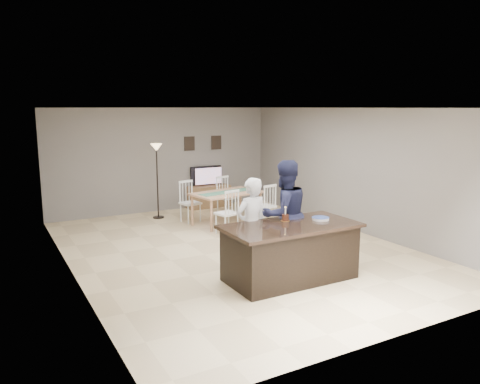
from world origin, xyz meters
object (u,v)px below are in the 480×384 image
television (207,176)px  kitchen_island (290,252)px  man (284,214)px  woman (251,226)px  dining_table (227,198)px  floor_lamp (157,161)px  birthday_cake (285,217)px  plate_stack (321,219)px  tv_console (209,196)px

television → kitchen_island: bearing=78.0°
television → man: man is taller
kitchen_island → woman: (-0.39, 0.55, 0.35)m
man → dining_table: 3.20m
television → man: bearing=79.5°
woman → dining_table: 3.36m
woman → man: bearing=174.3°
dining_table → man: bearing=-110.4°
dining_table → floor_lamp: (-1.22, 1.35, 0.80)m
birthday_cake → dining_table: 3.54m
plate_stack → dining_table: bearing=87.1°
kitchen_island → plate_stack: plate_stack is taller
plate_stack → dining_table: (0.19, 3.68, -0.30)m
tv_console → plate_stack: (-0.60, -5.56, 0.62)m
television → birthday_cake: birthday_cake is taller
plate_stack → birthday_cake: bearing=157.0°
kitchen_island → floor_lamp: bearing=94.9°
tv_console → dining_table: bearing=-102.4°
woman → birthday_cake: 0.57m
tv_console → birthday_cake: bearing=-102.0°
tv_console → television: (0.00, 0.07, 0.56)m
woman → kitchen_island: bearing=119.9°
tv_console → birthday_cake: size_ratio=5.12×
plate_stack → floor_lamp: 5.16m
television → plate_stack: television is taller
floor_lamp → woman: bearing=-89.5°
kitchen_island → television: 5.78m
television → birthday_cake: (-1.14, -5.40, 0.09)m
television → floor_lamp: (-1.63, -0.60, 0.57)m
birthday_cake → plate_stack: size_ratio=0.82×
plate_stack → floor_lamp: size_ratio=0.15×
television → birthday_cake: size_ratio=3.90×
dining_table → floor_lamp: size_ratio=1.12×
tv_console → dining_table: 1.95m
birthday_cake → man: bearing=58.3°
man → plate_stack: size_ratio=6.48×
tv_console → floor_lamp: bearing=-162.0°
plate_stack → kitchen_island: bearing=-178.8°
tv_console → kitchen_island: bearing=-102.2°
kitchen_island → dining_table: size_ratio=1.04×
tv_console → dining_table: (-0.41, -1.88, 0.33)m
woman → birthday_cake: (0.46, -0.31, 0.15)m
dining_table → birthday_cake: bearing=-112.6°
tv_console → birthday_cake: birthday_cake is taller
kitchen_island → floor_lamp: floor_lamp is taller
television → dining_table: size_ratio=0.44×
woman → plate_stack: 1.14m
television → man: size_ratio=0.49×
tv_console → man: 5.15m
plate_stack → dining_table: dining_table is taller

